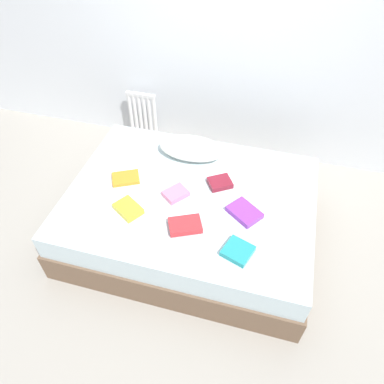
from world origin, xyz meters
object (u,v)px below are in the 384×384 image
Objects in this scene: bed at (190,215)px; radiator at (143,114)px; textbook_pink at (176,194)px; textbook_maroon at (220,183)px; textbook_yellow at (128,209)px; textbook_orange at (126,178)px; textbook_teal at (238,251)px; pillow at (191,148)px; textbook_purple at (244,212)px; textbook_red at (185,225)px.

bed is 3.92× the size of radiator.
bed is 0.30m from textbook_pink.
textbook_maroon is at bearing -43.36° from radiator.
textbook_pink is at bearing 72.20° from textbook_yellow.
radiator is 1.23m from textbook_orange.
textbook_pink is (-0.11, -0.04, 0.27)m from bed.
textbook_maroon is (0.31, 0.21, 0.00)m from textbook_pink.
textbook_teal is (0.47, -0.45, 0.27)m from bed.
radiator is (-0.88, 1.20, 0.09)m from bed.
textbook_purple is at bearing -45.14° from pillow.
textbook_teal is at bearing -44.20° from bed.
textbook_yellow is (-0.41, -0.29, 0.28)m from bed.
textbook_yellow is 0.36m from textbook_orange.
radiator is at bearing 136.74° from pillow.
radiator reaches higher than textbook_yellow.
bed is at bearing -29.82° from textbook_orange.
textbook_yellow reaches higher than textbook_purple.
textbook_purple is at bearing -33.73° from textbook_orange.
textbook_red is at bearing -112.86° from textbook_pink.
textbook_red is (0.46, -0.04, -0.00)m from textbook_yellow.
textbook_orange is (-1.03, 0.48, -0.01)m from textbook_teal.
textbook_purple is 1.28× the size of textbook_teal.
radiator is at bearing 96.21° from textbook_red.
textbook_maroon is at bearing -17.67° from textbook_pink.
textbook_red is (0.94, -1.53, 0.19)m from radiator.
textbook_orange reaches higher than bed.
radiator is 2.81× the size of textbook_maroon.
pillow is 3.16× the size of textbook_pink.
textbook_maroon is (0.33, -0.31, -0.05)m from pillow.
textbook_teal is 0.43m from textbook_red.
bed is 0.70m from textbook_teal.
radiator is 2.15× the size of textbook_red.
radiator reaches higher than textbook_orange.
textbook_pink is at bearing -178.45° from textbook_maroon.
radiator reaches higher than textbook_purple.
textbook_purple is at bearing -79.86° from textbook_maroon.
textbook_red is at bearing -139.32° from textbook_maroon.
textbook_purple reaches higher than textbook_pink.
radiator reaches higher than bed.
textbook_yellow is at bearing 168.02° from textbook_pink.
textbook_maroon is at bearing -43.60° from pillow.
textbook_yellow is (0.47, -1.49, 0.19)m from radiator.
radiator is at bearing 139.70° from textbook_yellow.
pillow is at bearing 170.78° from textbook_purple.
textbook_red is at bearing -80.95° from bed.
bed is at bearing 154.82° from textbook_teal.
textbook_red is at bearing 27.26° from textbook_yellow.
bed is 10.67× the size of textbook_teal.
pillow reaches higher than textbook_purple.
textbook_yellow is 0.47m from textbook_red.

